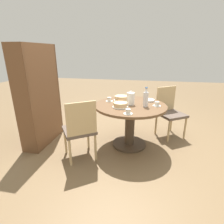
# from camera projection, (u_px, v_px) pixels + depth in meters

# --- Properties ---
(ground_plane) EXTENTS (14.00, 14.00, 0.00)m
(ground_plane) POSITION_uv_depth(u_px,v_px,m) (129.00, 144.00, 2.96)
(ground_plane) COLOR brown
(dining_table) EXTENTS (1.12, 1.12, 0.71)m
(dining_table) POSITION_uv_depth(u_px,v_px,m) (130.00, 115.00, 2.79)
(dining_table) COLOR #473828
(dining_table) RESTS_ON ground_plane
(chair_a) EXTENTS (0.58, 0.58, 0.89)m
(chair_a) POSITION_uv_depth(u_px,v_px,m) (169.00, 111.00, 3.16)
(chair_a) COLOR tan
(chair_a) RESTS_ON ground_plane
(chair_b) EXTENTS (0.59, 0.59, 0.89)m
(chair_b) POSITION_uv_depth(u_px,v_px,m) (80.00, 129.00, 2.43)
(chair_b) COLOR tan
(chair_b) RESTS_ON ground_plane
(bookshelf) EXTENTS (0.85, 0.28, 1.61)m
(bookshelf) POSITION_uv_depth(u_px,v_px,m) (41.00, 96.00, 2.84)
(bookshelf) COLOR brown
(bookshelf) RESTS_ON ground_plane
(coffee_pot) EXTENTS (0.12, 0.12, 0.23)m
(coffee_pot) POSITION_uv_depth(u_px,v_px,m) (131.00, 98.00, 2.70)
(coffee_pot) COLOR white
(coffee_pot) RESTS_ON dining_table
(water_bottle) EXTENTS (0.07, 0.07, 0.29)m
(water_bottle) POSITION_uv_depth(u_px,v_px,m) (146.00, 99.00, 2.59)
(water_bottle) COLOR silver
(water_bottle) RESTS_ON dining_table
(cake_main) EXTENTS (0.25, 0.25, 0.08)m
(cake_main) POSITION_uv_depth(u_px,v_px,m) (121.00, 98.00, 2.94)
(cake_main) COLOR white
(cake_main) RESTS_ON dining_table
(cake_second) EXTENTS (0.24, 0.24, 0.07)m
(cake_second) POSITION_uv_depth(u_px,v_px,m) (120.00, 105.00, 2.59)
(cake_second) COLOR white
(cake_second) RESTS_ON dining_table
(cup_a) EXTENTS (0.12, 0.12, 0.07)m
(cup_a) POSITION_uv_depth(u_px,v_px,m) (157.00, 104.00, 2.65)
(cup_a) COLOR silver
(cup_a) RESTS_ON dining_table
(cup_b) EXTENTS (0.12, 0.12, 0.07)m
(cup_b) POSITION_uv_depth(u_px,v_px,m) (109.00, 100.00, 2.90)
(cup_b) COLOR silver
(cup_b) RESTS_ON dining_table
(cup_c) EXTENTS (0.12, 0.12, 0.07)m
(cup_c) POSITION_uv_depth(u_px,v_px,m) (128.00, 112.00, 2.31)
(cup_c) COLOR silver
(cup_c) RESTS_ON dining_table
(plate_stack) EXTENTS (0.19, 0.19, 0.03)m
(plate_stack) POSITION_uv_depth(u_px,v_px,m) (149.00, 100.00, 2.92)
(plate_stack) COLOR white
(plate_stack) RESTS_ON dining_table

